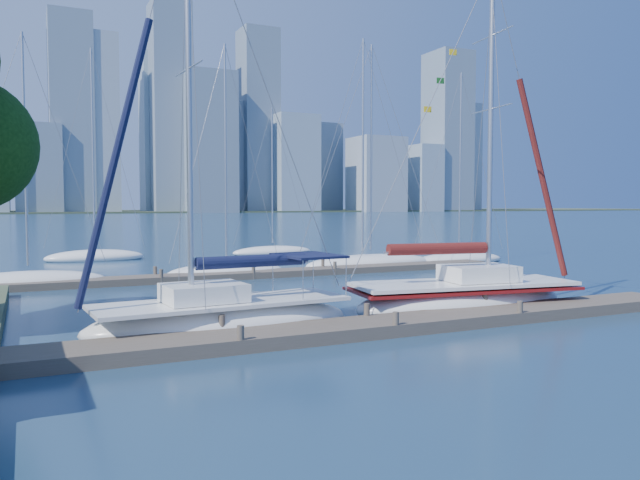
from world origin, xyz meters
name	(u,v)px	position (x,y,z in m)	size (l,w,h in m)	color
ground	(381,332)	(0.00, 0.00, 0.00)	(700.00, 700.00, 0.00)	#182E4D
near_dock	(381,326)	(0.00, 0.00, 0.20)	(26.00, 2.00, 0.40)	#4F463A
far_dock	(266,274)	(2.00, 16.00, 0.18)	(30.00, 1.80, 0.36)	#4F463A
far_shore	(48,213)	(0.00, 320.00, 0.00)	(800.00, 100.00, 1.50)	#38472D
sailboat_navy	(222,297)	(-4.61, 2.17, 1.15)	(8.93, 3.48, 14.80)	white
sailboat_maroon	(464,284)	(5.08, 2.22, 1.01)	(9.74, 4.33, 13.94)	white
bg_boat_0	(28,281)	(-10.19, 17.03, 0.27)	(7.49, 2.47, 12.89)	white
bg_boat_2	(227,271)	(0.13, 17.37, 0.27)	(7.23, 3.51, 13.50)	white
bg_boat_3	(362,263)	(9.45, 18.06, 0.30)	(8.39, 5.38, 15.02)	white
bg_boat_4	(371,263)	(10.17, 18.25, 0.29)	(9.55, 5.86, 14.77)	white
bg_boat_5	(459,259)	(17.26, 18.15, 0.26)	(7.46, 2.79, 13.55)	white
bg_boat_6	(95,256)	(-5.69, 31.02, 0.31)	(7.29, 3.69, 15.72)	white
bg_boat_7	(273,251)	(8.11, 30.78, 0.25)	(6.95, 2.46, 12.32)	white
skyline	(95,135)	(19.85, 290.52, 36.30)	(501.67, 51.31, 120.78)	#839AA9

